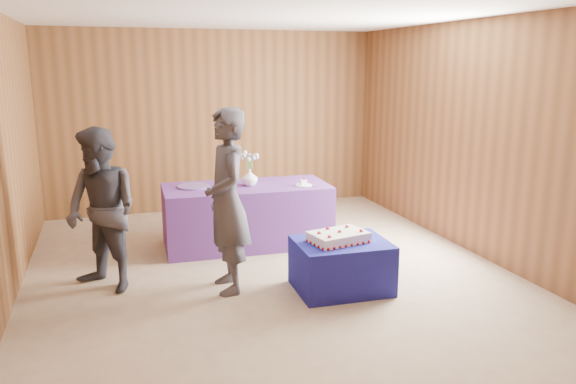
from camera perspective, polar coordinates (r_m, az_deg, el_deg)
name	(u,v)px	position (r m, az deg, el deg)	size (l,w,h in m)	color
ground	(270,274)	(6.08, -1.86, -8.30)	(6.00, 6.00, 0.00)	#9B8B6B
room_shell	(269,104)	(5.69, -1.99, 8.90)	(5.04, 6.04, 2.72)	brown
cake_table	(341,265)	(5.62, 5.44, -7.44)	(0.90, 0.70, 0.50)	#1B1B95
serving_table	(247,215)	(6.94, -4.20, -2.37)	(2.00, 0.90, 0.75)	#603187
sheet_cake	(338,237)	(5.51, 5.13, -4.57)	(0.63, 0.49, 0.13)	white
vase	(250,177)	(6.83, -3.93, 1.49)	(0.20, 0.20, 0.20)	white
flower_spray	(249,156)	(6.78, -3.97, 3.63)	(0.24, 0.23, 0.19)	#39712D
platter	(194,186)	(6.84, -9.54, 0.57)	(0.40, 0.40, 0.02)	#654D9A
plate	(303,185)	(6.84, 1.58, 0.72)	(0.20, 0.20, 0.01)	white
cake_slice	(303,182)	(6.83, 1.58, 1.03)	(0.07, 0.06, 0.09)	white
knife	(307,187)	(6.76, 1.97, 0.52)	(0.26, 0.02, 0.00)	silver
guest_left	(227,201)	(5.45, -6.22, -0.95)	(0.66, 0.43, 1.80)	#383741
guest_right	(102,211)	(5.73, -18.38, -1.82)	(0.79, 0.61, 1.62)	#34343E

